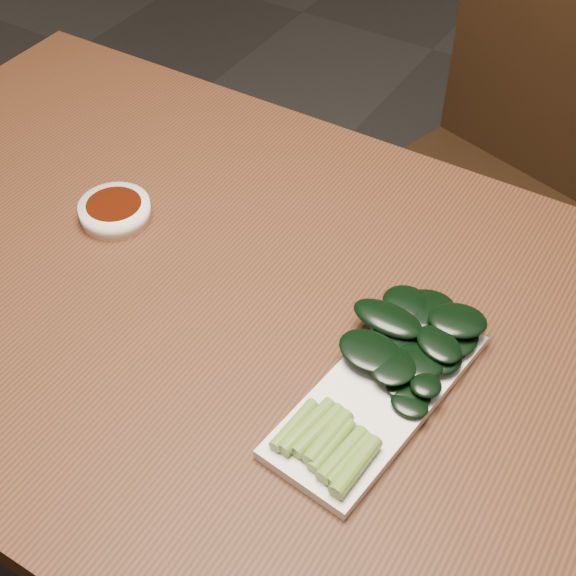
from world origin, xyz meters
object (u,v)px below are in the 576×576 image
at_px(table, 257,344).
at_px(serving_plate, 378,395).
at_px(gai_lan, 399,360).
at_px(sauce_bowl, 115,211).
at_px(chair_far, 489,174).

xyz_separation_m(table, serving_plate, (0.19, -0.05, 0.08)).
distance_m(serving_plate, gai_lan, 0.05).
bearing_deg(serving_plate, sauce_bowl, 169.09).
xyz_separation_m(table, gai_lan, (0.20, -0.00, 0.10)).
xyz_separation_m(table, chair_far, (0.06, 0.76, -0.19)).
distance_m(sauce_bowl, gai_lan, 0.46).
bearing_deg(table, serving_plate, -13.64).
height_order(chair_far, sauce_bowl, chair_far).
distance_m(table, serving_plate, 0.21).
relative_size(table, chair_far, 1.57).
height_order(sauce_bowl, serving_plate, sauce_bowl).
height_order(table, sauce_bowl, sauce_bowl).
bearing_deg(gai_lan, serving_plate, -94.95).
bearing_deg(sauce_bowl, table, -8.82).
relative_size(sauce_bowl, serving_plate, 0.32).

